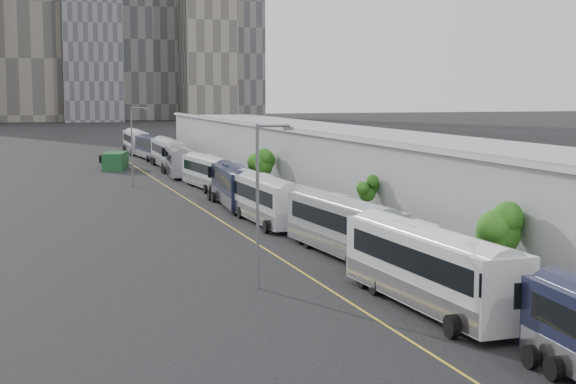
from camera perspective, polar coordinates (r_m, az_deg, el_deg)
name	(u,v)px	position (r m, az deg, el deg)	size (l,w,h in m)	color
sidewalk	(390,233)	(66.03, 6.58, -2.68)	(10.00, 170.00, 0.12)	gray
lane_line	(253,241)	(62.62, -2.27, -3.19)	(0.12, 160.00, 0.02)	gold
depot	(439,186)	(67.27, 9.74, 0.41)	(12.45, 160.40, 7.20)	gray
bus_2	(430,275)	(43.60, 9.14, -5.30)	(3.40, 13.95, 4.05)	silver
bus_3	(343,231)	(56.95, 3.59, -2.54)	(3.55, 13.24, 3.82)	gray
bus_4	(266,203)	(70.67, -1.43, -0.74)	(2.97, 13.28, 3.86)	#B9BEC4
bus_5	(235,189)	(81.46, -3.46, 0.20)	(3.69, 13.22, 3.82)	#161B33
bus_6	(208,175)	(96.30, -5.18, 1.12)	(3.52, 12.56, 3.62)	silver
bus_7	(179,163)	(111.09, -7.09, 1.84)	(3.80, 12.98, 3.74)	slate
bus_8	(167,155)	(124.34, -7.81, 2.38)	(3.06, 13.81, 4.03)	#BABCC5
bus_9	(151,150)	(138.30, -8.82, 2.73)	(3.44, 12.88, 3.72)	black
bus_10	(135,143)	(152.18, -9.83, 3.11)	(3.09, 13.99, 4.08)	white
tree_1	(498,227)	(45.42, 13.44, -2.23)	(2.26, 2.26, 4.96)	black
tree_2	(367,192)	(62.23, 5.14, 0.03)	(1.26, 1.26, 4.29)	black
tree_3	(260,162)	(85.91, -1.80, 1.94)	(2.44, 2.44, 4.93)	black
street_lamp_near	(261,194)	(46.99, -1.76, -0.15)	(2.04, 0.22, 8.86)	#59595E
street_lamp_far	(134,141)	(98.79, -9.95, 3.26)	(2.04, 0.22, 8.84)	#59595E
shipping_container	(116,161)	(121.44, -11.09, 1.98)	(2.61, 6.75, 2.35)	#133E1E
suv	(114,158)	(131.17, -11.20, 2.18)	(2.95, 6.40, 1.78)	black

